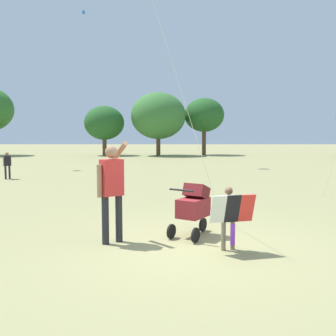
% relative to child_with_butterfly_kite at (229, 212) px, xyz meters
% --- Properties ---
extents(ground_plane, '(120.00, 120.00, 0.00)m').
position_rel_child_with_butterfly_kite_xyz_m(ground_plane, '(-0.59, 0.20, -0.66)').
color(ground_plane, '#938E5B').
extents(treeline_distant, '(45.22, 6.15, 5.96)m').
position_rel_child_with_butterfly_kite_xyz_m(treeline_distant, '(1.96, 27.03, 3.02)').
color(treeline_distant, brown).
rests_on(treeline_distant, ground).
extents(child_with_butterfly_kite, '(0.78, 0.44, 1.09)m').
position_rel_child_with_butterfly_kite_xyz_m(child_with_butterfly_kite, '(0.00, 0.00, 0.00)').
color(child_with_butterfly_kite, '#7F705B').
rests_on(child_with_butterfly_kite, ground).
extents(person_adult_flyer, '(0.55, 0.71, 1.85)m').
position_rel_child_with_butterfly_kite_xyz_m(person_adult_flyer, '(-2.05, 0.48, 0.41)').
color(person_adult_flyer, '#232328').
rests_on(person_adult_flyer, ground).
extents(stroller, '(0.87, 1.07, 1.03)m').
position_rel_child_with_butterfly_kite_xyz_m(stroller, '(-0.54, 0.96, -0.05)').
color(stroller, black).
rests_on(stroller, ground).
extents(person_sitting_far, '(0.28, 0.30, 1.17)m').
position_rel_child_with_butterfly_kite_xyz_m(person_sitting_far, '(-7.96, 10.25, 0.03)').
color(person_sitting_far, '#232328').
rests_on(person_sitting_far, ground).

